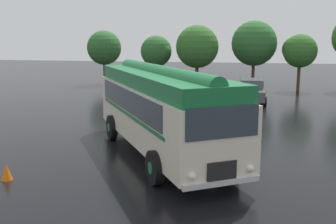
{
  "coord_description": "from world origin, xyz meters",
  "views": [
    {
      "loc": [
        2.42,
        -14.74,
        4.5
      ],
      "look_at": [
        -0.8,
        1.41,
        1.4
      ],
      "focal_mm": 42.0,
      "sensor_mm": 36.0,
      "label": 1
    }
  ],
  "objects_px": {
    "vintage_bus": "(161,107)",
    "car_near_left": "(214,89)",
    "traffic_cone": "(7,172)",
    "car_mid_left": "(251,91)"
  },
  "relations": [
    {
      "from": "vintage_bus",
      "to": "car_near_left",
      "type": "bearing_deg",
      "value": 86.06
    },
    {
      "from": "vintage_bus",
      "to": "traffic_cone",
      "type": "relative_size",
      "value": 17.91
    },
    {
      "from": "vintage_bus",
      "to": "car_mid_left",
      "type": "relative_size",
      "value": 2.33
    },
    {
      "from": "car_near_left",
      "to": "car_mid_left",
      "type": "height_order",
      "value": "same"
    },
    {
      "from": "car_near_left",
      "to": "car_mid_left",
      "type": "xyz_separation_m",
      "value": [
        2.66,
        -0.31,
        0.0
      ]
    },
    {
      "from": "car_near_left",
      "to": "car_mid_left",
      "type": "bearing_deg",
      "value": -6.73
    },
    {
      "from": "car_near_left",
      "to": "traffic_cone",
      "type": "bearing_deg",
      "value": -106.4
    },
    {
      "from": "vintage_bus",
      "to": "traffic_cone",
      "type": "bearing_deg",
      "value": -137.92
    },
    {
      "from": "vintage_bus",
      "to": "car_mid_left",
      "type": "distance_m",
      "value": 14.03
    },
    {
      "from": "vintage_bus",
      "to": "traffic_cone",
      "type": "height_order",
      "value": "vintage_bus"
    }
  ]
}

